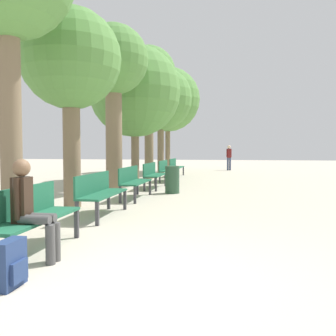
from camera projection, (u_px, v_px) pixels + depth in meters
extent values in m
plane|color=beige|center=(135.00, 279.00, 3.93)|extent=(80.00, 80.00, 0.00)
cube|color=#1E6042|center=(35.00, 219.00, 4.89)|extent=(0.47, 1.87, 0.04)
cube|color=#1E6042|center=(20.00, 202.00, 4.91)|extent=(0.04, 1.87, 0.40)
cube|color=#38383D|center=(9.00, 257.00, 3.99)|extent=(0.06, 0.06, 0.43)
cube|color=#38383D|center=(77.00, 224.00, 5.74)|extent=(0.06, 0.06, 0.43)
cube|color=#38383D|center=(53.00, 223.00, 5.81)|extent=(0.06, 0.06, 0.43)
cube|color=#1E6042|center=(103.00, 194.00, 7.53)|extent=(0.47, 1.87, 0.04)
cube|color=#1E6042|center=(93.00, 183.00, 7.55)|extent=(0.04, 1.87, 0.40)
cube|color=#38383D|center=(97.00, 214.00, 6.64)|extent=(0.06, 0.06, 0.43)
cube|color=#38383D|center=(125.00, 200.00, 8.39)|extent=(0.06, 0.06, 0.43)
cube|color=#38383D|center=(77.00, 213.00, 6.70)|extent=(0.06, 0.06, 0.43)
cube|color=#38383D|center=(109.00, 200.00, 8.45)|extent=(0.06, 0.06, 0.43)
cube|color=#1E6042|center=(136.00, 182.00, 10.18)|extent=(0.47, 1.87, 0.04)
cube|color=#1E6042|center=(129.00, 174.00, 10.20)|extent=(0.04, 1.87, 0.40)
cube|color=#38383D|center=(135.00, 195.00, 9.28)|extent=(0.06, 0.06, 0.43)
cube|color=#38383D|center=(150.00, 188.00, 11.03)|extent=(0.06, 0.06, 0.43)
cube|color=#38383D|center=(120.00, 195.00, 9.34)|extent=(0.06, 0.06, 0.43)
cube|color=#38383D|center=(137.00, 187.00, 11.10)|extent=(0.06, 0.06, 0.43)
cube|color=#1E6042|center=(156.00, 175.00, 12.82)|extent=(0.47, 1.87, 0.04)
cube|color=#1E6042|center=(149.00, 169.00, 12.84)|extent=(0.04, 1.87, 0.40)
cube|color=#38383D|center=(156.00, 185.00, 11.93)|extent=(0.06, 0.06, 0.43)
cube|color=#38383D|center=(165.00, 180.00, 13.68)|extent=(0.06, 0.06, 0.43)
cube|color=#38383D|center=(144.00, 184.00, 11.99)|extent=(0.06, 0.06, 0.43)
cube|color=#38383D|center=(155.00, 180.00, 13.74)|extent=(0.06, 0.06, 0.43)
cube|color=#1E6042|center=(168.00, 170.00, 15.47)|extent=(0.47, 1.87, 0.04)
cube|color=#1E6042|center=(163.00, 165.00, 15.49)|extent=(0.04, 1.87, 0.40)
cube|color=#38383D|center=(169.00, 178.00, 14.57)|extent=(0.06, 0.06, 0.43)
cube|color=#38383D|center=(176.00, 175.00, 16.32)|extent=(0.06, 0.06, 0.43)
cube|color=#38383D|center=(160.00, 178.00, 14.63)|extent=(0.06, 0.06, 0.43)
cube|color=#38383D|center=(167.00, 175.00, 16.38)|extent=(0.06, 0.06, 0.43)
cube|color=#1E6042|center=(177.00, 167.00, 18.11)|extent=(0.47, 1.87, 0.04)
cube|color=#1E6042|center=(173.00, 163.00, 18.13)|extent=(0.04, 1.87, 0.40)
cube|color=#38383D|center=(179.00, 173.00, 17.22)|extent=(0.06, 0.06, 0.43)
cube|color=#38383D|center=(183.00, 171.00, 18.97)|extent=(0.06, 0.06, 0.43)
cube|color=#38383D|center=(170.00, 173.00, 17.28)|extent=(0.06, 0.06, 0.43)
cube|color=#38383D|center=(176.00, 171.00, 19.03)|extent=(0.06, 0.06, 0.43)
cylinder|color=#7A664C|center=(11.00, 121.00, 6.26)|extent=(0.36, 0.36, 3.68)
cylinder|color=#7A664C|center=(72.00, 147.00, 8.69)|extent=(0.40, 0.40, 2.80)
sphere|color=#568E42|center=(71.00, 58.00, 8.58)|extent=(2.33, 2.33, 2.33)
cylinder|color=#7A664C|center=(114.00, 135.00, 11.84)|extent=(0.52, 0.52, 3.56)
sphere|color=#568E42|center=(113.00, 59.00, 11.72)|extent=(2.21, 2.21, 2.21)
cylinder|color=#7A664C|center=(135.00, 150.00, 14.52)|extent=(0.31, 0.31, 2.61)
sphere|color=#568E42|center=(135.00, 91.00, 14.40)|extent=(3.54, 3.54, 3.54)
cylinder|color=#7A664C|center=(149.00, 133.00, 16.98)|extent=(0.40, 0.40, 4.11)
sphere|color=#568E42|center=(149.00, 73.00, 16.83)|extent=(2.41, 2.41, 2.41)
cylinder|color=#7A664C|center=(161.00, 145.00, 19.89)|extent=(0.34, 0.34, 3.08)
sphere|color=#568E42|center=(161.00, 99.00, 19.76)|extent=(3.34, 3.34, 3.34)
cylinder|color=#7A664C|center=(168.00, 144.00, 22.14)|extent=(0.29, 0.29, 3.21)
sphere|color=#568E42|center=(168.00, 99.00, 22.00)|extent=(3.79, 3.79, 3.79)
cylinder|color=#4C4C4C|center=(34.00, 220.00, 4.44)|extent=(0.39, 0.11, 0.11)
cylinder|color=#4C4C4C|center=(50.00, 245.00, 4.42)|extent=(0.11, 0.11, 0.47)
cylinder|color=#4C4C4C|center=(40.00, 217.00, 4.58)|extent=(0.39, 0.11, 0.11)
cylinder|color=#4C4C4C|center=(56.00, 242.00, 4.56)|extent=(0.11, 0.11, 0.47)
cube|color=black|center=(22.00, 200.00, 4.53)|extent=(0.18, 0.21, 0.56)
cylinder|color=black|center=(17.00, 199.00, 4.41)|extent=(0.08, 0.08, 0.50)
cylinder|color=black|center=(27.00, 196.00, 4.64)|extent=(0.08, 0.08, 0.50)
sphere|color=brown|center=(21.00, 168.00, 4.51)|extent=(0.21, 0.21, 0.21)
cube|color=navy|center=(10.00, 264.00, 3.69)|extent=(0.16, 0.38, 0.47)
cube|color=navy|center=(19.00, 271.00, 3.68)|extent=(0.04, 0.26, 0.21)
cylinder|color=#384260|center=(228.00, 164.00, 23.23)|extent=(0.11, 0.11, 0.78)
cylinder|color=#384260|center=(230.00, 164.00, 23.21)|extent=(0.11, 0.11, 0.78)
cube|color=maroon|center=(229.00, 153.00, 23.18)|extent=(0.25, 0.23, 0.56)
cylinder|color=maroon|center=(227.00, 153.00, 23.20)|extent=(0.08, 0.08, 0.53)
cylinder|color=maroon|center=(231.00, 153.00, 23.16)|extent=(0.08, 0.08, 0.53)
sphere|color=beige|center=(229.00, 147.00, 23.16)|extent=(0.21, 0.21, 0.21)
cylinder|color=#2D5138|center=(172.00, 180.00, 11.41)|extent=(0.44, 0.44, 0.84)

